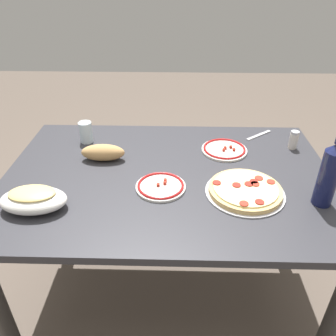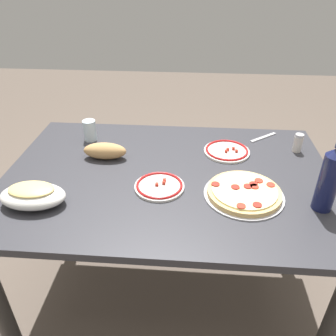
{
  "view_description": "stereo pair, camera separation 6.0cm",
  "coord_description": "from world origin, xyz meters",
  "px_view_note": "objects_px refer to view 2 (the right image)",
  "views": [
    {
      "loc": [
        0.03,
        -1.18,
        1.51
      ],
      "look_at": [
        0.0,
        0.0,
        0.77
      ],
      "focal_mm": 36.03,
      "sensor_mm": 36.0,
      "label": 1
    },
    {
      "loc": [
        0.09,
        -1.17,
        1.51
      ],
      "look_at": [
        0.0,
        0.0,
        0.77
      ],
      "focal_mm": 36.03,
      "sensor_mm": 36.0,
      "label": 2
    }
  ],
  "objects_px": {
    "pepperoni_pizza": "(244,192)",
    "side_plate_far": "(227,151)",
    "baked_pasta_dish": "(33,195)",
    "spice_shaker": "(298,143)",
    "side_plate_near": "(159,186)",
    "bread_loaf": "(105,151)",
    "wine_bottle": "(330,178)",
    "water_glass": "(90,130)",
    "dining_table": "(168,196)"
  },
  "relations": [
    {
      "from": "wine_bottle",
      "to": "spice_shaker",
      "type": "distance_m",
      "value": 0.43
    },
    {
      "from": "wine_bottle",
      "to": "side_plate_near",
      "type": "bearing_deg",
      "value": 172.51
    },
    {
      "from": "spice_shaker",
      "to": "pepperoni_pizza",
      "type": "bearing_deg",
      "value": -127.53
    },
    {
      "from": "dining_table",
      "to": "pepperoni_pizza",
      "type": "xyz_separation_m",
      "value": [
        0.3,
        -0.13,
        0.13
      ]
    },
    {
      "from": "bread_loaf",
      "to": "water_glass",
      "type": "bearing_deg",
      "value": 123.8
    },
    {
      "from": "water_glass",
      "to": "spice_shaker",
      "type": "height_order",
      "value": "water_glass"
    },
    {
      "from": "wine_bottle",
      "to": "side_plate_near",
      "type": "xyz_separation_m",
      "value": [
        -0.59,
        0.08,
        -0.12
      ]
    },
    {
      "from": "pepperoni_pizza",
      "to": "side_plate_far",
      "type": "xyz_separation_m",
      "value": [
        -0.04,
        0.33,
        -0.01
      ]
    },
    {
      "from": "dining_table",
      "to": "side_plate_far",
      "type": "distance_m",
      "value": 0.35
    },
    {
      "from": "bread_loaf",
      "to": "spice_shaker",
      "type": "bearing_deg",
      "value": 8.58
    },
    {
      "from": "baked_pasta_dish",
      "to": "side_plate_near",
      "type": "xyz_separation_m",
      "value": [
        0.45,
        0.14,
        -0.03
      ]
    },
    {
      "from": "water_glass",
      "to": "spice_shaker",
      "type": "distance_m",
      "value": 0.99
    },
    {
      "from": "dining_table",
      "to": "baked_pasta_dish",
      "type": "bearing_deg",
      "value": -153.46
    },
    {
      "from": "pepperoni_pizza",
      "to": "water_glass",
      "type": "height_order",
      "value": "water_glass"
    },
    {
      "from": "dining_table",
      "to": "side_plate_far",
      "type": "relative_size",
      "value": 6.49
    },
    {
      "from": "dining_table",
      "to": "bread_loaf",
      "type": "bearing_deg",
      "value": 159.13
    },
    {
      "from": "bread_loaf",
      "to": "spice_shaker",
      "type": "height_order",
      "value": "spice_shaker"
    },
    {
      "from": "pepperoni_pizza",
      "to": "bread_loaf",
      "type": "relative_size",
      "value": 1.58
    },
    {
      "from": "baked_pasta_dish",
      "to": "side_plate_near",
      "type": "relative_size",
      "value": 1.22
    },
    {
      "from": "side_plate_near",
      "to": "spice_shaker",
      "type": "distance_m",
      "value": 0.7
    },
    {
      "from": "pepperoni_pizza",
      "to": "baked_pasta_dish",
      "type": "height_order",
      "value": "baked_pasta_dish"
    },
    {
      "from": "pepperoni_pizza",
      "to": "side_plate_near",
      "type": "distance_m",
      "value": 0.33
    },
    {
      "from": "wine_bottle",
      "to": "side_plate_far",
      "type": "distance_m",
      "value": 0.51
    },
    {
      "from": "water_glass",
      "to": "side_plate_near",
      "type": "xyz_separation_m",
      "value": [
        0.38,
        -0.38,
        -0.04
      ]
    },
    {
      "from": "bread_loaf",
      "to": "wine_bottle",
      "type": "bearing_deg",
      "value": -18.6
    },
    {
      "from": "side_plate_far",
      "to": "spice_shaker",
      "type": "height_order",
      "value": "spice_shaker"
    },
    {
      "from": "water_glass",
      "to": "side_plate_far",
      "type": "xyz_separation_m",
      "value": [
        0.66,
        -0.08,
        -0.04
      ]
    },
    {
      "from": "baked_pasta_dish",
      "to": "side_plate_far",
      "type": "relative_size",
      "value": 1.14
    },
    {
      "from": "side_plate_near",
      "to": "wine_bottle",
      "type": "bearing_deg",
      "value": -7.49
    },
    {
      "from": "baked_pasta_dish",
      "to": "bread_loaf",
      "type": "distance_m",
      "value": 0.39
    },
    {
      "from": "dining_table",
      "to": "side_plate_far",
      "type": "bearing_deg",
      "value": 38.47
    },
    {
      "from": "wine_bottle",
      "to": "spice_shaker",
      "type": "height_order",
      "value": "wine_bottle"
    },
    {
      "from": "side_plate_near",
      "to": "bread_loaf",
      "type": "xyz_separation_m",
      "value": [
        -0.26,
        0.21,
        0.03
      ]
    },
    {
      "from": "pepperoni_pizza",
      "to": "wine_bottle",
      "type": "bearing_deg",
      "value": -10.89
    },
    {
      "from": "water_glass",
      "to": "side_plate_far",
      "type": "relative_size",
      "value": 0.48
    },
    {
      "from": "baked_pasta_dish",
      "to": "wine_bottle",
      "type": "relative_size",
      "value": 0.76
    },
    {
      "from": "side_plate_near",
      "to": "bread_loaf",
      "type": "bearing_deg",
      "value": 141.46
    },
    {
      "from": "pepperoni_pizza",
      "to": "side_plate_far",
      "type": "bearing_deg",
      "value": 97.12
    },
    {
      "from": "water_glass",
      "to": "bread_loaf",
      "type": "relative_size",
      "value": 0.53
    },
    {
      "from": "baked_pasta_dish",
      "to": "spice_shaker",
      "type": "relative_size",
      "value": 2.76
    },
    {
      "from": "side_plate_far",
      "to": "water_glass",
      "type": "bearing_deg",
      "value": 173.36
    },
    {
      "from": "pepperoni_pizza",
      "to": "side_plate_near",
      "type": "relative_size",
      "value": 1.54
    },
    {
      "from": "water_glass",
      "to": "baked_pasta_dish",
      "type": "bearing_deg",
      "value": -97.47
    },
    {
      "from": "wine_bottle",
      "to": "water_glass",
      "type": "height_order",
      "value": "wine_bottle"
    },
    {
      "from": "side_plate_near",
      "to": "spice_shaker",
      "type": "relative_size",
      "value": 2.26
    },
    {
      "from": "baked_pasta_dish",
      "to": "water_glass",
      "type": "relative_size",
      "value": 2.35
    },
    {
      "from": "pepperoni_pizza",
      "to": "spice_shaker",
      "type": "distance_m",
      "value": 0.47
    },
    {
      "from": "side_plate_near",
      "to": "pepperoni_pizza",
      "type": "bearing_deg",
      "value": -4.62
    },
    {
      "from": "wine_bottle",
      "to": "water_glass",
      "type": "distance_m",
      "value": 1.08
    },
    {
      "from": "side_plate_far",
      "to": "spice_shaker",
      "type": "xyz_separation_m",
      "value": [
        0.32,
        0.04,
        0.03
      ]
    }
  ]
}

